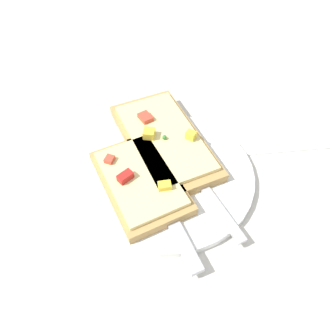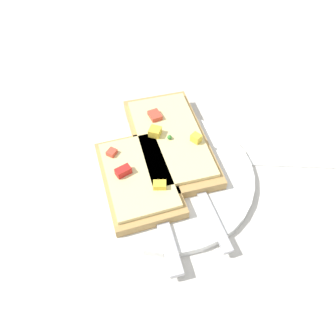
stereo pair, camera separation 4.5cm
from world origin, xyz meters
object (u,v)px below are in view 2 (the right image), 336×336
Objects in this scene: plate at (168,175)px; pizza_slice_corner at (138,177)px; fork at (192,175)px; napkin at (298,143)px; knife at (159,212)px; pizza_slice_main at (171,140)px.

pizza_slice_corner is (0.04, 0.02, 0.02)m from plate.
fork is 1.21× the size of pizza_slice_corner.
fork is at bearing 25.83° from napkin.
knife is 0.06m from pizza_slice_corner.
fork is 0.95× the size of pizza_slice_main.
knife reaches higher than plate.
pizza_slice_corner is at bearing 15.90° from knife.
knife is at bearing -167.07° from pizza_slice_corner.
knife is (0.04, 0.06, 0.00)m from fork.
pizza_slice_main is (-0.01, -0.12, 0.01)m from knife.
napkin is (-0.20, -0.08, -0.00)m from plate.
napkin is (-0.16, -0.08, -0.01)m from fork.
plate is 0.21m from napkin.
fork is 1.31× the size of napkin.
plate is 1.21× the size of knife.
fork reaches higher than napkin.
plate is 1.15× the size of fork.
fork is 0.08m from pizza_slice_corner.
pizza_slice_corner reaches higher than fork.
pizza_slice_main is 0.08m from pizza_slice_corner.
knife is at bearing 83.20° from plate.
pizza_slice_corner is (0.04, 0.07, -0.00)m from pizza_slice_main.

